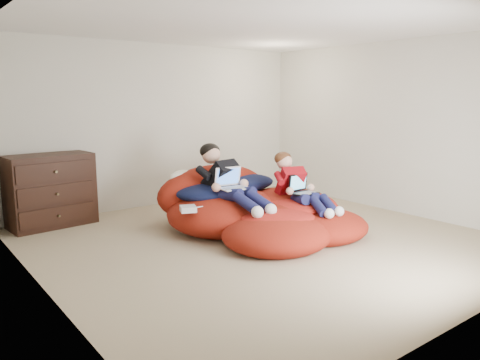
{
  "coord_description": "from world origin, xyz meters",
  "views": [
    {
      "loc": [
        -3.5,
        -4.1,
        1.7
      ],
      "look_at": [
        -0.11,
        0.33,
        0.7
      ],
      "focal_mm": 35.0,
      "sensor_mm": 36.0,
      "label": 1
    }
  ],
  "objects_px": {
    "dresser": "(51,190)",
    "younger_boy": "(298,183)",
    "older_boy": "(226,178)",
    "laptop_black": "(302,188)",
    "laptop_white": "(232,183)",
    "beanbag_pile": "(258,211)"
  },
  "relations": [
    {
      "from": "dresser",
      "to": "younger_boy",
      "type": "distance_m",
      "value": 3.24
    },
    {
      "from": "older_boy",
      "to": "laptop_black",
      "type": "xyz_separation_m",
      "value": [
        0.73,
        -0.61,
        -0.13
      ]
    },
    {
      "from": "dresser",
      "to": "laptop_black",
      "type": "xyz_separation_m",
      "value": [
        2.42,
        -2.23,
        0.09
      ]
    },
    {
      "from": "laptop_white",
      "to": "younger_boy",
      "type": "bearing_deg",
      "value": -29.06
    },
    {
      "from": "laptop_black",
      "to": "older_boy",
      "type": "bearing_deg",
      "value": 140.37
    },
    {
      "from": "laptop_white",
      "to": "laptop_black",
      "type": "relative_size",
      "value": 1.13
    },
    {
      "from": "younger_boy",
      "to": "older_boy",
      "type": "bearing_deg",
      "value": 144.23
    },
    {
      "from": "laptop_black",
      "to": "laptop_white",
      "type": "bearing_deg",
      "value": 146.44
    },
    {
      "from": "younger_boy",
      "to": "laptop_white",
      "type": "bearing_deg",
      "value": 150.94
    },
    {
      "from": "older_boy",
      "to": "laptop_white",
      "type": "xyz_separation_m",
      "value": [
        0.0,
        -0.12,
        -0.05
      ]
    },
    {
      "from": "laptop_black",
      "to": "dresser",
      "type": "bearing_deg",
      "value": 137.25
    },
    {
      "from": "younger_boy",
      "to": "dresser",
      "type": "bearing_deg",
      "value": 138.28
    },
    {
      "from": "dresser",
      "to": "beanbag_pile",
      "type": "height_order",
      "value": "dresser"
    },
    {
      "from": "dresser",
      "to": "beanbag_pile",
      "type": "bearing_deg",
      "value": -41.27
    },
    {
      "from": "older_boy",
      "to": "laptop_black",
      "type": "distance_m",
      "value": 0.96
    },
    {
      "from": "younger_boy",
      "to": "beanbag_pile",
      "type": "bearing_deg",
      "value": 135.81
    },
    {
      "from": "laptop_white",
      "to": "beanbag_pile",
      "type": "bearing_deg",
      "value": -8.97
    },
    {
      "from": "younger_boy",
      "to": "laptop_black",
      "type": "height_order",
      "value": "younger_boy"
    },
    {
      "from": "younger_boy",
      "to": "laptop_black",
      "type": "distance_m",
      "value": 0.1
    },
    {
      "from": "older_boy",
      "to": "younger_boy",
      "type": "xyz_separation_m",
      "value": [
        0.73,
        -0.53,
        -0.07
      ]
    },
    {
      "from": "older_boy",
      "to": "laptop_white",
      "type": "relative_size",
      "value": 3.41
    },
    {
      "from": "dresser",
      "to": "younger_boy",
      "type": "height_order",
      "value": "younger_boy"
    }
  ]
}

